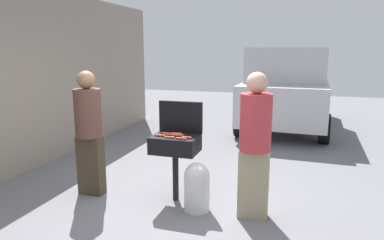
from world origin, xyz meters
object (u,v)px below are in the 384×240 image
at_px(propane_tank, 197,186).
at_px(person_left, 89,129).
at_px(hot_dog_3, 177,135).
at_px(hot_dog_4, 166,133).
at_px(hot_dog_9, 179,135).
at_px(hot_dog_0, 177,133).
at_px(hot_dog_1, 168,135).
at_px(hot_dog_6, 160,135).
at_px(hot_dog_8, 176,134).
at_px(person_right, 255,141).
at_px(bbq_grill, 175,146).
at_px(hot_dog_7, 186,137).
at_px(parked_minivan, 288,87).
at_px(hot_dog_5, 181,139).
at_px(hot_dog_2, 170,137).

xyz_separation_m(propane_tank, person_left, (-1.55, 0.08, 0.61)).
relative_size(hot_dog_3, hot_dog_4, 1.00).
xyz_separation_m(hot_dog_9, propane_tank, (0.31, -0.23, -0.57)).
height_order(hot_dog_0, hot_dog_3, same).
height_order(hot_dog_0, propane_tank, hot_dog_0).
relative_size(hot_dog_1, hot_dog_6, 1.00).
xyz_separation_m(hot_dog_1, hot_dog_8, (0.08, 0.05, 0.00)).
relative_size(person_left, person_right, 0.98).
distance_m(bbq_grill, hot_dog_6, 0.25).
relative_size(hot_dog_7, person_right, 0.07).
relative_size(hot_dog_3, propane_tank, 0.21).
bearing_deg(bbq_grill, hot_dog_1, -176.09).
bearing_deg(parked_minivan, hot_dog_4, 77.27).
height_order(hot_dog_7, hot_dog_8, same).
bearing_deg(parked_minivan, hot_dog_9, 79.41).
relative_size(hot_dog_5, person_left, 0.08).
xyz_separation_m(hot_dog_9, person_right, (1.00, -0.20, 0.05)).
bearing_deg(person_right, hot_dog_4, -2.18).
xyz_separation_m(hot_dog_1, hot_dog_2, (0.07, -0.13, 0.00)).
bearing_deg(person_left, hot_dog_7, -1.17).
height_order(hot_dog_0, hot_dog_8, same).
relative_size(hot_dog_6, hot_dog_7, 1.00).
bearing_deg(hot_dog_0, hot_dog_9, -53.41).
bearing_deg(hot_dog_2, propane_tank, -11.75).
bearing_deg(hot_dog_2, hot_dog_4, 123.48).
bearing_deg(person_right, bbq_grill, -1.05).
bearing_deg(hot_dog_0, bbq_grill, -86.39).
bearing_deg(hot_dog_8, hot_dog_6, -141.23).
distance_m(hot_dog_0, hot_dog_7, 0.25).
bearing_deg(parked_minivan, hot_dog_8, 78.75).
xyz_separation_m(hot_dog_5, hot_dog_6, (-0.31, 0.07, 0.00)).
height_order(hot_dog_7, person_right, person_right).
bearing_deg(hot_dog_7, bbq_grill, 154.86).
distance_m(hot_dog_3, hot_dog_9, 0.03).
distance_m(propane_tank, parked_minivan, 5.49).
distance_m(hot_dog_1, person_left, 1.11).
bearing_deg(hot_dog_4, propane_tank, -27.61).
xyz_separation_m(hot_dog_3, hot_dog_9, (0.02, 0.03, 0.00)).
bearing_deg(bbq_grill, hot_dog_3, -22.75).
xyz_separation_m(hot_dog_9, person_left, (-1.24, -0.15, 0.03)).
xyz_separation_m(hot_dog_2, hot_dog_6, (-0.15, 0.05, 0.00)).
bearing_deg(hot_dog_5, parked_minivan, 78.67).
xyz_separation_m(hot_dog_3, hot_dog_6, (-0.20, -0.07, 0.00)).
bearing_deg(hot_dog_6, hot_dog_2, -18.56).
bearing_deg(hot_dog_7, hot_dog_1, 163.89).
xyz_separation_m(hot_dog_8, hot_dog_9, (0.06, -0.03, 0.00)).
relative_size(hot_dog_9, person_right, 0.07).
bearing_deg(person_left, parked_minivan, 62.37).
xyz_separation_m(hot_dog_0, hot_dog_4, (-0.14, -0.04, 0.00)).
bearing_deg(bbq_grill, hot_dog_5, -48.97).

